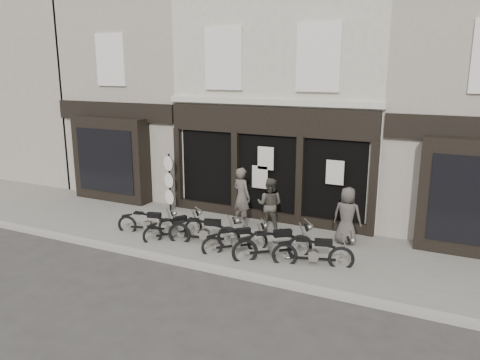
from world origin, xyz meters
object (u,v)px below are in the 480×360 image
at_px(motorcycle_4, 274,247).
at_px(man_right, 347,216).
at_px(motorcycle_3, 236,242).
at_px(man_left, 242,197).
at_px(man_centre, 270,204).
at_px(motorcycle_5, 314,255).
at_px(advert_sign_post, 169,185).
at_px(motorcycle_0, 148,225).
at_px(motorcycle_2, 205,234).
at_px(motorcycle_1, 174,230).

bearing_deg(motorcycle_4, man_right, 13.42).
distance_m(motorcycle_3, man_left, 2.34).
bearing_deg(man_centre, motorcycle_5, 130.57).
bearing_deg(motorcycle_3, man_right, -5.74).
bearing_deg(advert_sign_post, motorcycle_0, -51.36).
distance_m(motorcycle_2, man_left, 2.09).
distance_m(motorcycle_1, advert_sign_post, 2.91).
xyz_separation_m(motorcycle_4, man_right, (1.49, 1.91, 0.54)).
height_order(motorcycle_0, motorcycle_1, motorcycle_0).
relative_size(man_centre, man_right, 1.00).
bearing_deg(man_right, motorcycle_0, 19.24).
height_order(motorcycle_2, advert_sign_post, advert_sign_post).
xyz_separation_m(motorcycle_1, motorcycle_3, (2.15, -0.12, 0.00)).
bearing_deg(motorcycle_0, motorcycle_2, -15.86).
distance_m(motorcycle_0, motorcycle_1, 0.97).
distance_m(motorcycle_0, motorcycle_2, 2.06).
relative_size(motorcycle_2, motorcycle_4, 1.13).
relative_size(motorcycle_0, man_left, 1.01).
height_order(motorcycle_0, motorcycle_5, motorcycle_5).
distance_m(motorcycle_4, man_centre, 2.27).
bearing_deg(man_centre, motorcycle_1, 32.80).
distance_m(motorcycle_2, man_centre, 2.33).
relative_size(motorcycle_2, man_centre, 1.27).
bearing_deg(motorcycle_3, motorcycle_4, -41.90).
bearing_deg(motorcycle_4, man_centre, 77.00).
distance_m(man_left, man_right, 3.46).
relative_size(motorcycle_3, man_left, 0.82).
relative_size(motorcycle_3, motorcycle_5, 0.76).
bearing_deg(motorcycle_5, man_right, 62.01).
xyz_separation_m(motorcycle_2, man_right, (3.69, 1.81, 0.55)).
height_order(motorcycle_0, motorcycle_2, motorcycle_2).
bearing_deg(motorcycle_5, man_centre, 119.56).
xyz_separation_m(motorcycle_3, man_left, (-0.83, 2.07, 0.71)).
bearing_deg(motorcycle_3, man_left, 70.10).
relative_size(motorcycle_3, motorcycle_4, 0.83).
xyz_separation_m(man_centre, man_right, (2.45, -0.08, -0.00)).
xyz_separation_m(motorcycle_1, motorcycle_5, (4.40, -0.12, 0.04)).
relative_size(motorcycle_2, advert_sign_post, 0.99).
relative_size(motorcycle_5, man_right, 1.22).
xyz_separation_m(motorcycle_2, advert_sign_post, (-2.78, 2.29, 0.64)).
bearing_deg(motorcycle_2, man_centre, 42.85).
relative_size(motorcycle_0, motorcycle_2, 0.89).
height_order(motorcycle_4, man_centre, man_centre).
bearing_deg(motorcycle_5, man_left, 129.46).
distance_m(man_centre, man_right, 2.45).
relative_size(motorcycle_4, man_left, 1.00).
relative_size(motorcycle_3, advert_sign_post, 0.72).
xyz_separation_m(motorcycle_5, man_centre, (-2.07, 1.98, 0.56)).
xyz_separation_m(motorcycle_5, man_right, (0.38, 1.90, 0.56)).
distance_m(man_left, advert_sign_post, 3.03).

